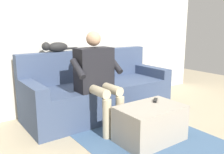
{
  "coord_description": "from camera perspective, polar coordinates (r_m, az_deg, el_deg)",
  "views": [
    {
      "loc": [
        1.78,
        2.7,
        1.25
      ],
      "look_at": [
        0.0,
        0.22,
        0.59
      ],
      "focal_mm": 38.91,
      "sensor_mm": 36.0,
      "label": 1
    }
  ],
  "objects": [
    {
      "name": "ground_plane",
      "position": [
        3.03,
        4.27,
        -12.27
      ],
      "size": [
        8.0,
        8.0,
        0.0
      ],
      "primitive_type": "plane",
      "color": "tan"
    },
    {
      "name": "remote_black",
      "position": [
        2.82,
        10.17,
        -5.39
      ],
      "size": [
        0.12,
        0.1,
        0.03
      ],
      "primitive_type": "cube",
      "rotation": [
        0.0,
        0.0,
        0.66
      ],
      "color": "black",
      "rests_on": "coffee_table"
    },
    {
      "name": "coffee_table",
      "position": [
        2.72,
        8.93,
        -10.74
      ],
      "size": [
        0.72,
        0.47,
        0.4
      ],
      "color": "#A89E8E",
      "rests_on": "ground"
    },
    {
      "name": "back_wall",
      "position": [
        3.75,
        -7.43,
        11.7
      ],
      "size": [
        4.93,
        0.06,
        2.45
      ],
      "primitive_type": "cube",
      "color": "beige",
      "rests_on": "ground"
    },
    {
      "name": "cat_on_backrest",
      "position": [
        3.37,
        -13.13,
        6.89
      ],
      "size": [
        0.51,
        0.13,
        0.14
      ],
      "color": "black",
      "rests_on": "couch"
    },
    {
      "name": "floor_rug",
      "position": [
        2.88,
        7.19,
        -13.63
      ],
      "size": [
        1.34,
        1.54,
        0.01
      ],
      "primitive_type": "cube",
      "color": "#426084",
      "rests_on": "ground"
    },
    {
      "name": "person_solo_seated",
      "position": [
        2.93,
        -3.53,
        0.65
      ],
      "size": [
        0.6,
        0.58,
        1.18
      ],
      "color": "black",
      "rests_on": "ground"
    },
    {
      "name": "couch",
      "position": [
        3.47,
        -3.28,
        -3.75
      ],
      "size": [
        2.07,
        0.8,
        0.89
      ],
      "color": "#3D4C6B",
      "rests_on": "ground"
    }
  ]
}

